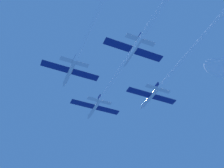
# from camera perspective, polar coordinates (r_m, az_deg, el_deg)

# --- Properties ---
(jet_lead) EXTENTS (16.55, 56.78, 2.74)m
(jet_lead) POSITION_cam_1_polar(r_m,az_deg,el_deg) (80.46, 0.66, 1.58)
(jet_lead) COLOR silver
(jet_left_wing) EXTENTS (16.55, 50.20, 2.74)m
(jet_left_wing) POSITION_cam_1_polar(r_m,az_deg,el_deg) (70.18, -5.31, 9.65)
(jet_left_wing) COLOR silver
(jet_right_wing) EXTENTS (16.55, 55.54, 2.74)m
(jet_right_wing) POSITION_cam_1_polar(r_m,az_deg,el_deg) (78.01, 13.82, 4.27)
(jet_right_wing) COLOR silver
(jet_slot) EXTENTS (16.55, 53.20, 2.74)m
(jet_slot) POSITION_cam_1_polar(r_m,az_deg,el_deg) (66.13, 10.42, 15.56)
(jet_slot) COLOR silver
(cloud_wispy) EXTENTS (18.59, 10.22, 6.50)m
(cloud_wispy) POSITION_cam_1_polar(r_m,az_deg,el_deg) (133.05, 21.64, 2.94)
(cloud_wispy) COLOR white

